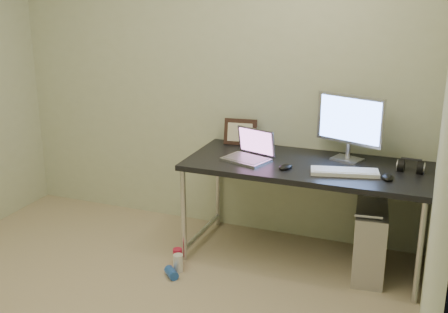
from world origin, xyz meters
The scene contains 17 objects.
wall_back centered at (0.00, 1.75, 1.25)m, with size 3.50×0.02×2.50m, color beige.
wall_right centered at (1.75, 0.00, 1.25)m, with size 0.02×3.50×2.50m, color beige.
desk centered at (0.89, 1.37, 0.68)m, with size 1.73×0.76×0.75m.
tower_computer centered at (1.37, 1.31, 0.25)m, with size 0.27×0.51×0.54m.
cable_a centered at (1.32, 1.70, 0.40)m, with size 0.01×0.01×0.70m, color black.
cable_b centered at (1.41, 1.68, 0.38)m, with size 0.01×0.01×0.72m, color black.
can_red centered at (0.05, 0.94, 0.06)m, with size 0.07×0.07×0.13m, color #C7193E.
can_white centered at (0.10, 0.85, 0.07)m, with size 0.07×0.07×0.13m, color white.
can_blue centered at (0.09, 0.75, 0.03)m, with size 0.07×0.07×0.12m, color blue.
laptop centered at (0.47, 1.33, 0.80)m, with size 0.38×0.34×0.22m.
monitor centered at (1.14, 1.57, 1.03)m, with size 0.50×0.21×0.48m.
keyboard centered at (1.18, 1.25, 0.76)m, with size 0.45×0.15×0.03m, color white.
mouse_right centered at (1.46, 1.25, 0.77)m, with size 0.08×0.12×0.04m, color black.
mouse_left centered at (0.77, 1.21, 0.77)m, with size 0.08×0.12×0.04m, color black.
headphones centered at (1.59, 1.47, 0.78)m, with size 0.18×0.11×0.12m.
picture_frame centered at (0.28, 1.66, 0.85)m, with size 0.26×0.03×0.21m, color black.
webcam centered at (0.51, 1.66, 0.83)m, with size 0.04×0.03×0.11m.
Camera 1 is at (1.72, -2.40, 2.01)m, focal length 45.00 mm.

